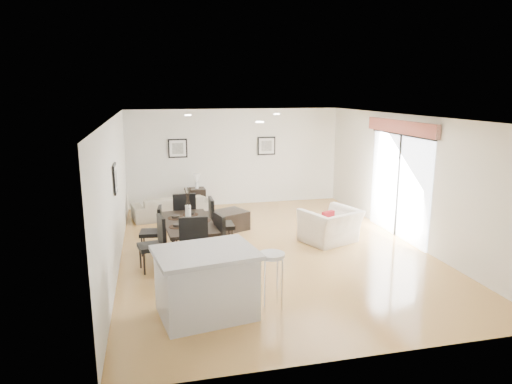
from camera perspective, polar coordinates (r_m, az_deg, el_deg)
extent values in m
plane|color=tan|center=(9.45, 1.97, -7.18)|extent=(8.00, 8.00, 0.00)
cube|color=silver|center=(12.93, -2.61, 4.37)|extent=(6.00, 0.04, 2.70)
cube|color=silver|center=(5.46, 13.15, -7.48)|extent=(6.00, 0.04, 2.70)
cube|color=silver|center=(8.80, -17.18, -0.08)|extent=(0.04, 8.00, 2.70)
cube|color=silver|center=(10.27, 18.42, 1.59)|extent=(0.04, 8.00, 2.70)
cube|color=white|center=(8.91, 2.10, 9.40)|extent=(6.00, 8.00, 0.02)
imported|color=gray|center=(11.87, -10.44, -1.81)|extent=(2.07, 1.11, 0.57)
imported|color=white|center=(9.91, 9.29, -4.20)|extent=(1.39, 1.31, 0.72)
imported|color=#425F28|center=(13.29, 25.38, -0.98)|extent=(0.52, 0.52, 0.71)
cube|color=black|center=(8.84, -8.44, -3.86)|extent=(0.99, 1.83, 0.06)
cylinder|color=black|center=(8.14, -10.21, -8.15)|extent=(0.07, 0.07, 0.68)
cylinder|color=black|center=(9.70, -11.33, -4.78)|extent=(0.07, 0.07, 0.68)
cylinder|color=black|center=(8.24, -4.85, -7.71)|extent=(0.07, 0.07, 0.68)
cylinder|color=black|center=(9.79, -6.84, -4.45)|extent=(0.07, 0.07, 0.68)
cube|color=black|center=(8.48, -12.94, -6.66)|extent=(0.53, 0.53, 0.08)
cube|color=black|center=(8.43, -11.75, -4.71)|extent=(0.15, 0.45, 0.53)
cylinder|color=black|center=(8.69, -14.24, -7.95)|extent=(0.03, 0.03, 0.41)
cylinder|color=black|center=(8.75, -11.98, -7.68)|extent=(0.03, 0.03, 0.41)
cylinder|color=black|center=(8.37, -13.79, -8.73)|extent=(0.03, 0.03, 0.41)
cylinder|color=black|center=(8.43, -11.44, -8.44)|extent=(0.03, 0.03, 0.41)
cube|color=black|center=(9.33, -12.98, -5.00)|extent=(0.47, 0.47, 0.07)
cube|color=black|center=(9.23, -11.92, -3.38)|extent=(0.10, 0.43, 0.51)
cylinder|color=black|center=(9.58, -13.81, -6.04)|extent=(0.03, 0.03, 0.39)
cylinder|color=black|center=(9.54, -11.81, -6.01)|extent=(0.03, 0.03, 0.39)
cylinder|color=black|center=(9.26, -14.05, -6.70)|extent=(0.03, 0.03, 0.39)
cylinder|color=black|center=(9.22, -11.98, -6.67)|extent=(0.03, 0.03, 0.39)
cube|color=black|center=(8.59, -3.37, -6.14)|extent=(0.54, 0.54, 0.08)
cube|color=black|center=(8.43, -4.59, -4.53)|extent=(0.16, 0.44, 0.53)
cylinder|color=black|center=(8.59, -1.82, -7.82)|extent=(0.03, 0.03, 0.40)
cylinder|color=black|center=(8.45, -3.95, -8.18)|extent=(0.03, 0.03, 0.40)
cylinder|color=black|center=(8.88, -2.79, -7.12)|extent=(0.03, 0.03, 0.40)
cylinder|color=black|center=(8.75, -4.86, -7.46)|extent=(0.03, 0.03, 0.40)
cube|color=black|center=(9.41, -4.30, -4.22)|extent=(0.48, 0.48, 0.08)
cube|color=black|center=(9.30, -5.60, -2.52)|extent=(0.06, 0.48, 0.57)
cylinder|color=black|center=(9.34, -2.95, -6.00)|extent=(0.04, 0.04, 0.44)
cylinder|color=black|center=(9.29, -5.24, -6.15)|extent=(0.04, 0.04, 0.44)
cylinder|color=black|center=(9.69, -3.35, -5.31)|extent=(0.04, 0.04, 0.44)
cylinder|color=black|center=(9.64, -5.56, -5.45)|extent=(0.04, 0.04, 0.44)
cube|color=black|center=(7.79, -7.64, -7.82)|extent=(0.51, 0.51, 0.09)
cube|color=black|center=(7.89, -7.81, -5.18)|extent=(0.49, 0.08, 0.59)
cylinder|color=black|center=(7.70, -8.93, -10.25)|extent=(0.04, 0.04, 0.45)
cylinder|color=black|center=(8.06, -9.06, -9.20)|extent=(0.04, 0.04, 0.45)
cylinder|color=black|center=(7.72, -6.03, -10.09)|extent=(0.04, 0.04, 0.45)
cylinder|color=black|center=(8.08, -6.30, -9.06)|extent=(0.04, 0.04, 0.45)
cube|color=black|center=(10.04, -8.97, -3.25)|extent=(0.49, 0.49, 0.08)
cube|color=black|center=(9.76, -8.92, -1.86)|extent=(0.48, 0.07, 0.57)
cylinder|color=black|center=(10.31, -7.98, -4.31)|extent=(0.04, 0.04, 0.44)
cylinder|color=black|center=(9.95, -7.74, -4.92)|extent=(0.04, 0.04, 0.44)
cylinder|color=black|center=(10.28, -10.07, -4.43)|extent=(0.04, 0.04, 0.44)
cylinder|color=black|center=(9.92, -9.91, -5.05)|extent=(0.04, 0.04, 0.44)
cylinder|color=white|center=(8.79, -8.48, -2.67)|extent=(0.11, 0.11, 0.32)
cylinder|color=#2F1E15|center=(8.86, -6.66, -3.55)|extent=(0.31, 0.31, 0.01)
cylinder|color=black|center=(8.85, -6.66, -3.38)|extent=(0.17, 0.17, 0.05)
cylinder|color=#2F1E15|center=(9.31, -8.17, -2.81)|extent=(0.31, 0.31, 0.01)
cylinder|color=black|center=(9.30, -8.18, -2.64)|extent=(0.17, 0.17, 0.05)
cylinder|color=#2F1E15|center=(9.11, -10.01, -3.21)|extent=(0.31, 0.31, 0.01)
cylinder|color=black|center=(9.10, -10.02, -3.04)|extent=(0.17, 0.17, 0.05)
cylinder|color=#2F1E15|center=(8.53, -9.78, -4.28)|extent=(0.31, 0.31, 0.01)
cylinder|color=black|center=(8.53, -9.79, -4.10)|extent=(0.17, 0.17, 0.05)
cylinder|color=#2F1E15|center=(8.38, -7.58, -4.52)|extent=(0.31, 0.31, 0.01)
cylinder|color=black|center=(8.37, -7.58, -4.34)|extent=(0.17, 0.17, 0.05)
cube|color=black|center=(10.62, -4.17, -3.71)|extent=(1.28, 1.05, 0.44)
cube|color=black|center=(12.66, -7.35, -0.81)|extent=(0.44, 0.44, 0.57)
cylinder|color=white|center=(12.58, -7.40, 0.85)|extent=(0.10, 0.10, 0.18)
cone|color=beige|center=(12.54, -7.43, 1.76)|extent=(0.21, 0.21, 0.23)
cube|color=maroon|center=(9.72, 9.00, -3.27)|extent=(0.31, 0.22, 0.30)
cube|color=silver|center=(6.72, -6.25, -11.49)|extent=(1.44, 1.18, 0.92)
cube|color=#ADADAF|center=(6.54, -6.35, -7.56)|extent=(1.57, 1.30, 0.06)
cylinder|color=silver|center=(6.75, 1.97, -7.89)|extent=(0.39, 0.39, 0.06)
cylinder|color=silver|center=(7.06, 2.71, -10.61)|extent=(0.03, 0.03, 0.83)
cylinder|color=silver|center=(6.99, 0.60, -10.81)|extent=(0.03, 0.03, 0.83)
cylinder|color=silver|center=(6.76, 1.14, -11.67)|extent=(0.03, 0.03, 0.83)
cylinder|color=silver|center=(6.83, 3.32, -11.44)|extent=(0.03, 0.03, 0.83)
cube|color=black|center=(12.67, -9.76, 5.40)|extent=(0.52, 0.03, 0.52)
cube|color=white|center=(12.67, -9.76, 5.40)|extent=(0.44, 0.04, 0.44)
cube|color=#5B5B56|center=(12.67, -9.76, 5.40)|extent=(0.30, 0.04, 0.30)
cube|color=black|center=(13.05, 1.31, 5.78)|extent=(0.52, 0.03, 0.52)
cube|color=white|center=(13.05, 1.31, 5.78)|extent=(0.44, 0.04, 0.44)
cube|color=#5B5B56|center=(13.05, 1.31, 5.78)|extent=(0.30, 0.04, 0.30)
cube|color=black|center=(8.54, -17.19, 1.61)|extent=(0.03, 0.52, 0.52)
cube|color=white|center=(8.54, -17.19, 1.61)|extent=(0.04, 0.44, 0.44)
cube|color=#5B5B56|center=(8.54, -17.19, 1.61)|extent=(0.04, 0.30, 0.30)
cube|color=white|center=(10.55, 17.41, 0.69)|extent=(0.02, 2.40, 2.25)
cube|color=black|center=(10.54, 17.31, 0.69)|extent=(0.03, 0.05, 2.25)
cube|color=black|center=(10.38, 17.72, 6.89)|extent=(0.03, 2.50, 0.05)
cube|color=maroon|center=(10.35, 17.59, 7.77)|extent=(0.10, 2.70, 0.28)
plane|color=gray|center=(11.95, 25.46, -4.18)|extent=(6.00, 6.00, 0.00)
cube|color=brown|center=(14.22, 23.22, 2.69)|extent=(0.35, 0.35, 2.00)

